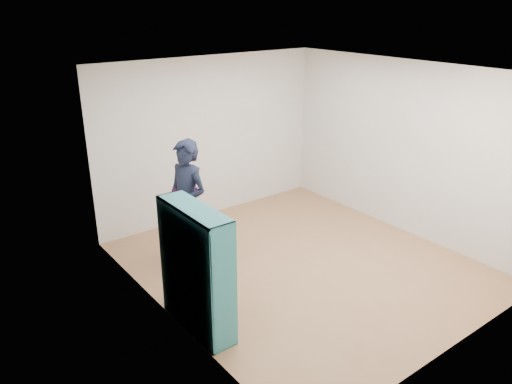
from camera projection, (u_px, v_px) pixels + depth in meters
floor at (302, 264)px, 6.84m from camera, size 4.50×4.50×0.00m
ceiling at (309, 71)px, 5.90m from camera, size 4.50×4.50×0.00m
wall_left at (164, 212)px, 5.24m from camera, size 0.02×4.50×2.60m
wall_right at (403, 148)px, 7.50m from camera, size 0.02×4.50×2.60m
wall_back at (211, 138)px, 8.04m from camera, size 4.00×0.02×2.60m
wall_front at (467, 237)px, 4.70m from camera, size 4.00×0.02×2.60m
bookshelf at (195, 272)px, 5.30m from camera, size 0.31×1.07×1.42m
person at (187, 204)px, 6.56m from camera, size 0.56×0.72×1.75m
smartphone at (174, 198)px, 6.45m from camera, size 0.04×0.08×0.12m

